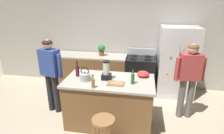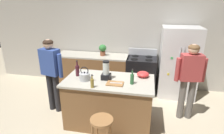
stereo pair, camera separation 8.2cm
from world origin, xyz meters
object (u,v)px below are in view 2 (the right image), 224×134
Objects in this scene: refrigerator at (178,63)px; blender_appliance at (106,72)px; bottle_olive_oil at (132,79)px; cutting_board at (115,84)px; potted_plant at (103,49)px; tea_kettle at (85,76)px; mixing_bowl at (143,74)px; person_by_island_left at (51,69)px; bar_stool at (102,127)px; bottle_vinegar at (92,83)px; bottle_wine at (77,70)px; stove_range at (141,75)px; kitchen_island at (109,102)px; chef_knife at (116,83)px; person_by_sink_right at (190,75)px.

refrigerator is 4.95× the size of blender_appliance.
bottle_olive_oil is 0.32m from cutting_board.
potted_plant is 1.09× the size of tea_kettle.
person_by_island_left is at bearing -178.32° from mixing_bowl.
bar_stool is 2.37× the size of tea_kettle.
cutting_board is at bearing 82.51° from bar_stool.
bottle_vinegar is 0.75× the size of bottle_wine.
potted_plant is at bearing 98.87° from bottle_vinegar.
stove_range reaches higher than cutting_board.
bottle_vinegar is (-0.21, -0.37, 0.56)m from kitchen_island.
bottle_olive_oil is at bearing -13.37° from blender_appliance.
stove_range is 5.14× the size of chef_knife.
mixing_bowl is at bearing 1.68° from person_by_island_left.
chef_knife is (1.46, -0.38, -0.01)m from person_by_island_left.
refrigerator reaches higher than potted_plant.
person_by_island_left is at bearing 170.42° from kitchen_island.
tea_kettle reaches higher than cutting_board.
cutting_board is at bearing -128.02° from refrigerator.
blender_appliance reaches higher than chef_knife.
kitchen_island is 6.10× the size of tea_kettle.
chef_knife reaches higher than cutting_board.
potted_plant reaches higher than bottle_olive_oil.
stove_range reaches higher than bar_stool.
refrigerator reaches higher than mixing_bowl.
kitchen_island is 0.63m from blender_appliance.
tea_kettle is (0.86, -0.32, 0.04)m from person_by_island_left.
kitchen_island is at bearing -109.63° from stove_range.
bottle_wine reaches higher than cutting_board.
kitchen_island is at bearing -24.47° from blender_appliance.
mixing_bowl is 0.65m from cutting_board.
bottle_vinegar is 0.35m from tea_kettle.
refrigerator is at bearing 48.12° from chef_knife.
person_by_sink_right is 1.94m from bottle_vinegar.
mixing_bowl is at bearing 9.02° from bottle_wine.
bar_stool is (0.06, -0.81, 0.03)m from kitchen_island.
refrigerator reaches higher than person_by_island_left.
blender_appliance is at bearing -73.56° from potted_plant.
bottle_vinegar is at bearing -81.13° from potted_plant.
chef_knife is (-0.38, -1.68, 0.49)m from stove_range.
blender_appliance is at bearing -111.92° from stove_range.
bottle_vinegar is 1.05m from mixing_bowl.
bottle_vinegar is at bearing -149.57° from cutting_board.
chef_knife is at bearing -154.44° from person_by_sink_right.
blender_appliance is at bearing 166.63° from bottle_olive_oil.
person_by_island_left is 1.51m from chef_knife.
person_by_sink_right reaches higher than bottle_olive_oil.
bottle_olive_oil is 1.00× the size of tea_kettle.
person_by_island_left reaches higher than person_by_sink_right.
tea_kettle is (-1.88, -1.60, 0.14)m from refrigerator.
bar_stool is 2.97× the size of chef_knife.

